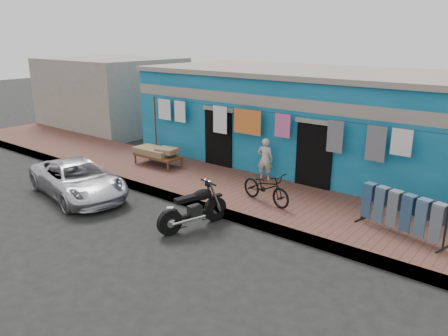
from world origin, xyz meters
TOP-DOWN VIEW (x-y plane):
  - ground at (0.00, 0.00)m, footprint 80.00×80.00m
  - sidewalk at (0.00, 3.00)m, footprint 28.00×3.00m
  - curb at (0.00, 1.55)m, footprint 28.00×0.10m
  - building at (-0.00, 6.99)m, footprint 12.20×5.20m
  - neighbor_left at (-11.00, 7.00)m, footprint 6.00×5.00m
  - clothesline at (-0.32, 4.25)m, footprint 10.06×0.06m
  - car at (-3.90, 0.18)m, footprint 4.02×2.39m
  - seated_person at (-0.13, 4.15)m, footprint 0.54×0.44m
  - bicycle at (0.94, 2.57)m, footprint 1.67×0.85m
  - motorcycle at (0.14, 0.63)m, footprint 1.30×1.91m
  - charpoy at (-3.81, 3.22)m, footprint 1.80×0.87m
  - jeans_rack at (4.28, 2.83)m, footprint 2.23×1.33m
  - litter_a at (-1.09, 1.07)m, footprint 0.22×0.20m
  - litter_b at (-0.04, 1.20)m, footprint 0.17×0.20m
  - litter_c at (-0.18, 0.52)m, footprint 0.23×0.26m

SIDE VIEW (x-z plane):
  - ground at x=0.00m, z-range 0.00..0.00m
  - litter_a at x=-1.09m, z-range 0.00..0.08m
  - litter_b at x=-0.04m, z-range 0.00..0.08m
  - litter_c at x=-0.18m, z-range 0.00..0.09m
  - sidewalk at x=0.00m, z-range 0.00..0.25m
  - curb at x=0.00m, z-range 0.00..0.25m
  - car at x=-3.90m, z-range 0.00..1.06m
  - motorcycle at x=0.14m, z-range 0.00..1.07m
  - charpoy at x=-3.81m, z-range 0.25..0.85m
  - jeans_rack at x=4.28m, z-range 0.25..1.23m
  - bicycle at x=0.94m, z-range 0.25..1.28m
  - seated_person at x=-0.13m, z-range 0.25..1.53m
  - building at x=0.00m, z-range 0.01..3.37m
  - neighbor_left at x=-11.00m, z-range 0.00..3.40m
  - clothesline at x=-0.32m, z-range 0.76..2.86m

